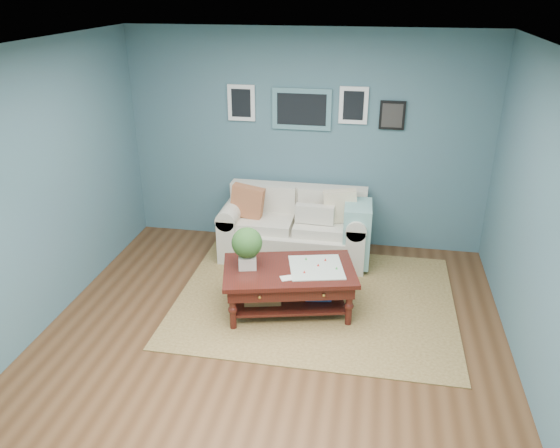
# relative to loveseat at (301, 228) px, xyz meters

# --- Properties ---
(room_shell) EXTENTS (5.00, 5.02, 2.70)m
(room_shell) POSITION_rel_loveseat_xyz_m (-0.02, -1.97, 0.98)
(room_shell) COLOR brown
(room_shell) RESTS_ON ground
(area_rug) EXTENTS (2.95, 2.36, 0.01)m
(area_rug) POSITION_rel_loveseat_xyz_m (0.31, -1.02, -0.37)
(area_rug) COLOR brown
(area_rug) RESTS_ON ground
(loveseat) EXTENTS (1.82, 0.82, 0.93)m
(loveseat) POSITION_rel_loveseat_xyz_m (0.00, 0.00, 0.00)
(loveseat) COLOR silver
(loveseat) RESTS_ON ground
(coffee_table) EXTENTS (1.48, 1.07, 0.93)m
(coffee_table) POSITION_rel_loveseat_xyz_m (-0.01, -1.28, 0.03)
(coffee_table) COLOR #361510
(coffee_table) RESTS_ON ground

